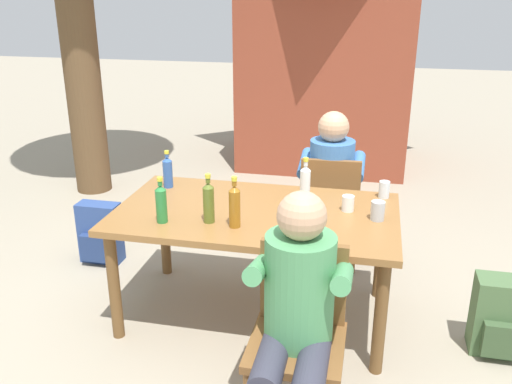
# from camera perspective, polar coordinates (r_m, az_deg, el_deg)

# --- Properties ---
(ground_plane) EXTENTS (24.00, 24.00, 0.00)m
(ground_plane) POSITION_cam_1_polar(r_m,az_deg,el_deg) (3.64, 0.00, -12.58)
(ground_plane) COLOR gray
(dining_table) EXTENTS (1.69, 0.97, 0.73)m
(dining_table) POSITION_cam_1_polar(r_m,az_deg,el_deg) (3.33, 0.00, -3.25)
(dining_table) COLOR olive
(dining_table) RESTS_ON ground_plane
(chair_far_right) EXTENTS (0.46, 0.46, 0.87)m
(chair_far_right) POSITION_cam_1_polar(r_m,az_deg,el_deg) (4.06, 7.68, -1.34)
(chair_far_right) COLOR brown
(chair_far_right) RESTS_ON ground_plane
(chair_near_right) EXTENTS (0.44, 0.44, 0.87)m
(chair_near_right) POSITION_cam_1_polar(r_m,az_deg,el_deg) (2.68, 4.49, -13.73)
(chair_near_right) COLOR brown
(chair_near_right) RESTS_ON ground_plane
(person_in_white_shirt) EXTENTS (0.47, 0.62, 1.18)m
(person_in_white_shirt) POSITION_cam_1_polar(r_m,az_deg,el_deg) (4.11, 7.88, 1.38)
(person_in_white_shirt) COLOR #3D70B2
(person_in_white_shirt) RESTS_ON ground_plane
(person_in_plaid_shirt) EXTENTS (0.47, 0.62, 1.18)m
(person_in_plaid_shirt) POSITION_cam_1_polar(r_m,az_deg,el_deg) (2.49, 4.24, -11.96)
(person_in_plaid_shirt) COLOR #4C935B
(person_in_plaid_shirt) RESTS_ON ground_plane
(bottle_green) EXTENTS (0.06, 0.06, 0.27)m
(bottle_green) POSITION_cam_1_polar(r_m,az_deg,el_deg) (3.15, -9.83, -1.13)
(bottle_green) COLOR #287A38
(bottle_green) RESTS_ON dining_table
(bottle_clear) EXTENTS (0.06, 0.06, 0.29)m
(bottle_clear) POSITION_cam_1_polar(r_m,az_deg,el_deg) (3.40, 5.13, 0.90)
(bottle_clear) COLOR white
(bottle_clear) RESTS_ON dining_table
(bottle_amber) EXTENTS (0.06, 0.06, 0.30)m
(bottle_amber) POSITION_cam_1_polar(r_m,az_deg,el_deg) (3.04, -2.24, -1.41)
(bottle_amber) COLOR #996019
(bottle_amber) RESTS_ON dining_table
(bottle_blue) EXTENTS (0.06, 0.06, 0.25)m
(bottle_blue) POSITION_cam_1_polar(r_m,az_deg,el_deg) (3.70, -9.17, 2.11)
(bottle_blue) COLOR #2D56A3
(bottle_blue) RESTS_ON dining_table
(bottle_olive) EXTENTS (0.06, 0.06, 0.29)m
(bottle_olive) POSITION_cam_1_polar(r_m,az_deg,el_deg) (3.11, -4.95, -1.00)
(bottle_olive) COLOR #566623
(bottle_olive) RESTS_ON dining_table
(cup_steel) EXTENTS (0.08, 0.08, 0.11)m
(cup_steel) POSITION_cam_1_polar(r_m,az_deg,el_deg) (3.23, 12.54, -1.91)
(cup_steel) COLOR #B2B7BC
(cup_steel) RESTS_ON dining_table
(cup_glass) EXTENTS (0.07, 0.07, 0.11)m
(cup_glass) POSITION_cam_1_polar(r_m,az_deg,el_deg) (3.58, 13.19, 0.26)
(cup_glass) COLOR silver
(cup_glass) RESTS_ON dining_table
(cup_white) EXTENTS (0.07, 0.07, 0.10)m
(cup_white) POSITION_cam_1_polar(r_m,az_deg,el_deg) (3.33, 9.55, -1.17)
(cup_white) COLOR white
(cup_white) RESTS_ON dining_table
(backpack_by_near_side) EXTENTS (0.32, 0.20, 0.47)m
(backpack_by_near_side) POSITION_cam_1_polar(r_m,az_deg,el_deg) (4.35, -15.94, -4.24)
(backpack_by_near_side) COLOR #2D4784
(backpack_by_near_side) RESTS_ON ground_plane
(backpack_by_far_side) EXTENTS (0.32, 0.25, 0.46)m
(backpack_by_far_side) POSITION_cam_1_polar(r_m,az_deg,el_deg) (3.50, 24.16, -11.85)
(backpack_by_far_side) COLOR #47663D
(backpack_by_far_side) RESTS_ON ground_plane
(brick_kiosk) EXTENTS (2.15, 1.72, 2.67)m
(brick_kiosk) POSITION_cam_1_polar(r_m,az_deg,el_deg) (6.54, 7.53, 15.23)
(brick_kiosk) COLOR brown
(brick_kiosk) RESTS_ON ground_plane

